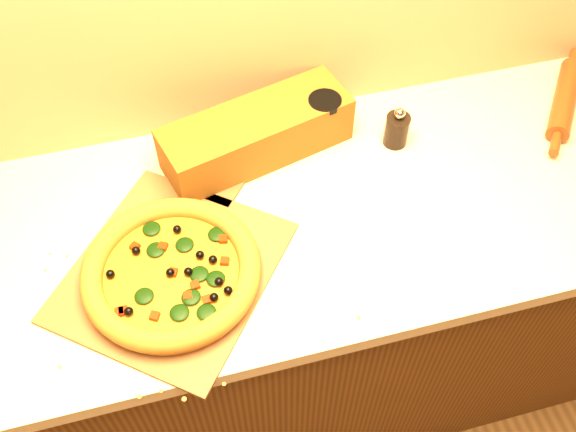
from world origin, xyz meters
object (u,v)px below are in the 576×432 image
at_px(pizza_peel, 176,265).
at_px(pepper_grinder, 397,129).
at_px(pizza, 172,272).
at_px(dark_jar, 324,119).
at_px(rolling_pin, 565,99).

bearing_deg(pizza_peel, pepper_grinder, 59.71).
xyz_separation_m(pizza, pepper_grinder, (0.58, 0.25, 0.01)).
bearing_deg(pepper_grinder, dark_jar, 160.18).
distance_m(pizza_peel, pepper_grinder, 0.61).
bearing_deg(pizza_peel, pizza, -69.32).
xyz_separation_m(rolling_pin, dark_jar, (-0.62, 0.05, 0.04)).
bearing_deg(rolling_pin, dark_jar, 175.20).
bearing_deg(pizza, pepper_grinder, 23.51).
bearing_deg(pepper_grinder, pizza, -156.49).
bearing_deg(rolling_pin, pizza, -165.95).
height_order(pizza, pepper_grinder, pepper_grinder).
distance_m(pizza, dark_jar, 0.52).
height_order(pizza_peel, rolling_pin, rolling_pin).
relative_size(pizza, dark_jar, 2.92).
distance_m(pizza_peel, rolling_pin, 1.06).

